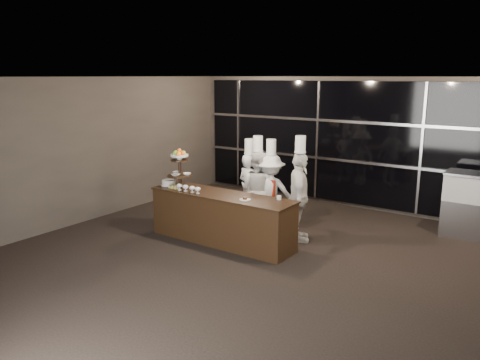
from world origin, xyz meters
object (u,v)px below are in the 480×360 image
Objects in this scene: chef_c at (271,192)px; display_stand at (180,165)px; chef_a at (249,188)px; layer_cake at (169,183)px; chef_b at (258,190)px; chef_d at (299,196)px; buffet_counter at (222,218)px.

display_stand is at bearing -139.17° from chef_c.
layer_cake is at bearing -133.95° from chef_a.
chef_d reaches higher than chef_b.
layer_cake is at bearing -141.14° from chef_b.
display_stand is 0.41× the size of chef_a.
chef_d is at bearing -10.22° from chef_b.
layer_cake is 0.16× the size of chef_c.
buffet_counter is 1.51× the size of chef_b.
display_stand is 1.86m from chef_c.
chef_a is at bearing -174.38° from chef_c.
chef_c is (0.34, 1.16, 0.31)m from buffet_counter.
chef_b is at bearing -14.40° from chef_a.
chef_b reaches higher than display_stand.
chef_b is (0.11, 1.05, 0.34)m from buffet_counter.
chef_d reaches higher than buffet_counter.
buffet_counter is at bearing -82.89° from chef_a.
chef_a is 0.99× the size of chef_c.
chef_b is at bearing 84.28° from buffet_counter.
chef_b is 1.03× the size of chef_c.
chef_b reaches higher than layer_cake.
layer_cake is at bearing -142.91° from chef_c.
chef_a is 0.25m from chef_b.
buffet_counter is 1.47m from chef_d.
buffet_counter is at bearing 0.01° from display_stand.
buffet_counter is 9.47× the size of layer_cake.
chef_a reaches higher than display_stand.
chef_a is 0.48m from chef_c.
chef_b is at bearing 43.48° from display_stand.
buffet_counter is 1.36m from layer_cake.
chef_d is (1.02, -0.18, 0.05)m from chef_b.
chef_c reaches higher than layer_cake.
chef_b is (1.11, 1.05, -0.53)m from display_stand.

